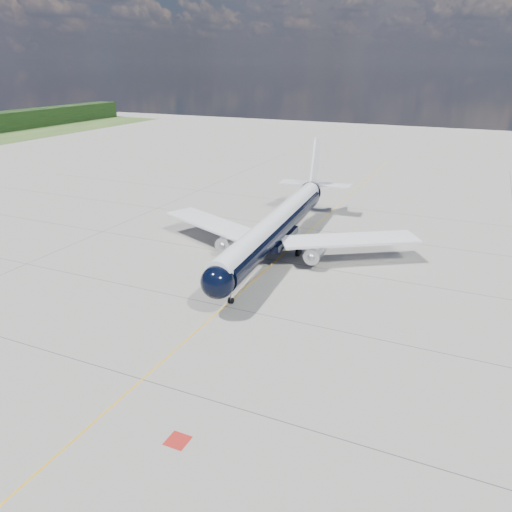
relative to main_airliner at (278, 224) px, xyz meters
name	(u,v)px	position (x,y,z in m)	size (l,w,h in m)	color
ground	(289,249)	(0.99, 2.01, -4.19)	(320.00, 320.00, 0.00)	gray
taxiway_centerline	(276,261)	(0.99, -2.99, -4.19)	(0.16, 160.00, 0.01)	#DDA20B
red_marking	(178,441)	(7.79, -37.99, -4.19)	(1.60, 1.60, 0.01)	maroon
main_airliner	(278,224)	(0.00, 0.00, 0.00)	(38.31, 46.75, 13.50)	black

